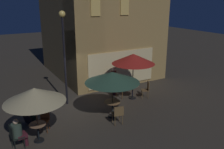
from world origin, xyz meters
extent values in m
plane|color=#3A342B|center=(0.00, 0.00, 0.00)|extent=(60.00, 60.00, 0.00)
cube|color=#AB894E|center=(4.13, 2.25, 3.59)|extent=(6.49, 1.77, 7.19)
cube|color=#AB894E|center=(1.77, 5.08, 3.59)|extent=(1.77, 7.42, 7.19)
cube|color=#F3CB69|center=(2.08, 1.34, 4.87)|extent=(0.55, 0.06, 0.95)
cube|color=#F3CB69|center=(3.93, 1.34, 4.87)|extent=(0.55, 0.06, 0.95)
cube|color=beige|center=(3.80, 1.33, 1.25)|extent=(4.54, 0.08, 2.10)
cylinder|color=black|center=(-0.04, 0.58, 2.26)|extent=(0.10, 0.10, 4.52)
sphere|color=#F8D263|center=(-0.04, 0.58, 4.62)|extent=(0.32, 0.32, 0.32)
cube|color=black|center=(-2.04, -0.58, 0.47)|extent=(0.52, 0.62, 0.91)
cube|color=black|center=(-2.35, -0.76, 0.47)|extent=(0.52, 0.62, 0.91)
cylinder|color=black|center=(3.36, -0.50, 0.01)|extent=(0.40, 0.40, 0.03)
cylinder|color=black|center=(3.36, -0.50, 0.36)|extent=(0.06, 0.06, 0.73)
cylinder|color=#815E48|center=(3.36, -0.50, 0.74)|extent=(0.69, 0.69, 0.03)
cylinder|color=black|center=(-2.20, -2.24, 0.01)|extent=(0.40, 0.40, 0.03)
cylinder|color=black|center=(-2.20, -2.24, 0.35)|extent=(0.06, 0.06, 0.71)
cylinder|color=#866247|center=(-2.20, -2.24, 0.72)|extent=(0.64, 0.64, 0.03)
cylinder|color=black|center=(1.30, -1.87, 0.01)|extent=(0.40, 0.40, 0.03)
cylinder|color=black|center=(1.30, -1.87, 0.37)|extent=(0.06, 0.06, 0.74)
cylinder|color=olive|center=(1.30, -1.87, 0.75)|extent=(0.75, 0.75, 0.03)
cylinder|color=black|center=(3.36, -0.50, 0.03)|extent=(0.36, 0.36, 0.06)
cylinder|color=#4F3D29|center=(3.36, -0.50, 1.24)|extent=(0.05, 0.05, 2.48)
cone|color=#A4211B|center=(3.36, -0.50, 2.26)|extent=(2.30, 2.30, 0.53)
cylinder|color=black|center=(-2.20, -2.24, 0.03)|extent=(0.36, 0.36, 0.06)
cylinder|color=#523724|center=(-2.20, -2.24, 1.08)|extent=(0.05, 0.05, 2.15)
cone|color=tan|center=(-2.20, -2.24, 1.93)|extent=(2.29, 2.29, 0.54)
cylinder|color=black|center=(1.30, -1.87, 0.03)|extent=(0.36, 0.36, 0.06)
cylinder|color=#4B341E|center=(1.30, -1.87, 1.07)|extent=(0.05, 0.05, 2.15)
cone|color=#2A4A37|center=(1.30, -1.87, 1.95)|extent=(2.49, 2.49, 0.49)
cylinder|color=brown|center=(2.99, -0.05, 0.23)|extent=(0.03, 0.03, 0.45)
cylinder|color=brown|center=(2.81, -0.33, 0.23)|extent=(0.03, 0.03, 0.45)
cylinder|color=brown|center=(2.71, 0.14, 0.23)|extent=(0.03, 0.03, 0.45)
cylinder|color=brown|center=(2.52, -0.15, 0.23)|extent=(0.03, 0.03, 0.45)
cube|color=brown|center=(2.76, -0.10, 0.47)|extent=(0.59, 0.59, 0.04)
cube|color=brown|center=(2.60, 0.01, 0.69)|extent=(0.27, 0.38, 0.39)
cylinder|color=brown|center=(3.78, -0.87, 0.22)|extent=(0.03, 0.03, 0.45)
cylinder|color=brown|center=(3.92, -0.59, 0.22)|extent=(0.03, 0.03, 0.45)
cylinder|color=brown|center=(4.06, -1.01, 0.22)|extent=(0.03, 0.03, 0.45)
cylinder|color=brown|center=(4.20, -0.73, 0.22)|extent=(0.03, 0.03, 0.45)
cube|color=brown|center=(3.99, -0.80, 0.46)|extent=(0.53, 0.53, 0.04)
cube|color=brown|center=(4.15, -0.88, 0.72)|extent=(0.21, 0.37, 0.48)
cylinder|color=#5E2E16|center=(-1.77, -1.84, 0.23)|extent=(0.03, 0.03, 0.46)
cylinder|color=#5E2E16|center=(-2.03, -1.67, 0.23)|extent=(0.03, 0.03, 0.46)
cylinder|color=#5E2E16|center=(-1.60, -1.57, 0.23)|extent=(0.03, 0.03, 0.46)
cylinder|color=#5E2E16|center=(-1.86, -1.41, 0.23)|extent=(0.03, 0.03, 0.46)
cube|color=#5E2E16|center=(-1.81, -1.62, 0.47)|extent=(0.54, 0.54, 0.04)
cube|color=#5E2E16|center=(-1.72, -1.48, 0.71)|extent=(0.35, 0.24, 0.45)
cylinder|color=black|center=(-2.84, -2.18, 0.24)|extent=(0.03, 0.03, 0.47)
cylinder|color=black|center=(-2.78, -2.52, 0.24)|extent=(0.03, 0.03, 0.47)
cylinder|color=black|center=(-3.17, -2.24, 0.24)|extent=(0.03, 0.03, 0.47)
cylinder|color=black|center=(-3.11, -2.58, 0.24)|extent=(0.03, 0.03, 0.47)
cube|color=black|center=(-2.98, -2.38, 0.49)|extent=(0.50, 0.50, 0.04)
cube|color=black|center=(-3.17, -2.41, 0.74)|extent=(0.11, 0.43, 0.46)
cylinder|color=brown|center=(1.03, -2.36, 0.23)|extent=(0.03, 0.03, 0.47)
cylinder|color=brown|center=(1.37, -2.42, 0.23)|extent=(0.03, 0.03, 0.47)
cylinder|color=brown|center=(0.96, -2.70, 0.23)|extent=(0.03, 0.03, 0.47)
cylinder|color=brown|center=(1.31, -2.76, 0.23)|extent=(0.03, 0.03, 0.47)
cube|color=brown|center=(1.17, -2.56, 0.49)|extent=(0.51, 0.51, 0.03)
cube|color=brown|center=(1.13, -2.75, 0.70)|extent=(0.43, 0.12, 0.39)
cube|color=#451821|center=(-2.84, -2.35, 0.49)|extent=(0.42, 0.43, 0.14)
cylinder|color=#451821|center=(-2.68, -2.33, 0.24)|extent=(0.14, 0.14, 0.49)
cylinder|color=#34453B|center=(-2.98, -2.38, 0.75)|extent=(0.37, 0.37, 0.52)
sphere|color=beige|center=(-2.98, -2.38, 1.10)|extent=(0.20, 0.20, 0.20)
cylinder|color=#441D1F|center=(2.75, 0.55, 0.43)|extent=(0.27, 0.27, 0.85)
cylinder|color=#481B19|center=(2.75, 0.55, 1.13)|extent=(0.32, 0.32, 0.55)
sphere|color=beige|center=(2.75, 0.55, 1.50)|extent=(0.22, 0.22, 0.22)
camera|label=1|loc=(-3.83, -10.92, 5.33)|focal=39.24mm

